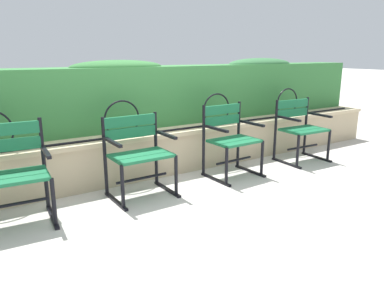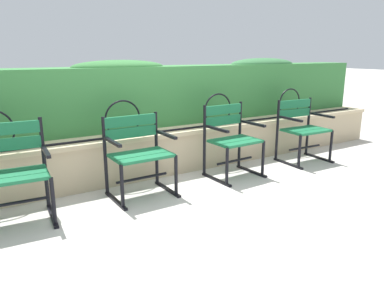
{
  "view_description": "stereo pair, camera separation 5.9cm",
  "coord_description": "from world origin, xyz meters",
  "views": [
    {
      "loc": [
        -1.93,
        -2.89,
        1.45
      ],
      "look_at": [
        0.0,
        0.14,
        0.55
      ],
      "focal_mm": 33.97,
      "sensor_mm": 36.0,
      "label": 1
    },
    {
      "loc": [
        -1.88,
        -2.92,
        1.45
      ],
      "look_at": [
        0.0,
        0.14,
        0.55
      ],
      "focal_mm": 33.97,
      "sensor_mm": 36.0,
      "label": 2
    }
  ],
  "objects": [
    {
      "name": "park_chair_rightmost",
      "position": [
        1.95,
        0.44,
        0.46
      ],
      "size": [
        0.64,
        0.54,
        0.84
      ],
      "color": "#19663D",
      "rests_on": "ground"
    },
    {
      "name": "ground_plane",
      "position": [
        0.0,
        0.0,
        0.0
      ],
      "size": [
        60.0,
        60.0,
        0.0
      ],
      "primitive_type": "plane",
      "color": "#BCB7AD"
    },
    {
      "name": "iron_arch_fence",
      "position": [
        -0.37,
        0.88,
        0.7
      ],
      "size": [
        7.07,
        0.02,
        0.42
      ],
      "color": "black",
      "rests_on": "stone_wall"
    },
    {
      "name": "stone_wall",
      "position": [
        0.0,
        0.96,
        0.27
      ],
      "size": [
        7.62,
        0.41,
        0.53
      ],
      "color": "tan",
      "rests_on": "ground"
    },
    {
      "name": "park_chair_leftmost",
      "position": [
        -1.66,
        0.43,
        0.47
      ],
      "size": [
        0.65,
        0.56,
        0.89
      ],
      "color": "#19663D",
      "rests_on": "ground"
    },
    {
      "name": "park_chair_centre_left",
      "position": [
        -0.46,
        0.45,
        0.46
      ],
      "size": [
        0.64,
        0.53,
        0.83
      ],
      "color": "#19663D",
      "rests_on": "ground"
    },
    {
      "name": "hedge_row",
      "position": [
        -0.03,
        1.38,
        0.95
      ],
      "size": [
        7.47,
        0.5,
        0.87
      ],
      "color": "#387A3D",
      "rests_on": "stone_wall"
    },
    {
      "name": "park_chair_centre_right",
      "position": [
        0.74,
        0.44,
        0.46
      ],
      "size": [
        0.62,
        0.55,
        0.86
      ],
      "color": "#19663D",
      "rests_on": "ground"
    }
  ]
}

